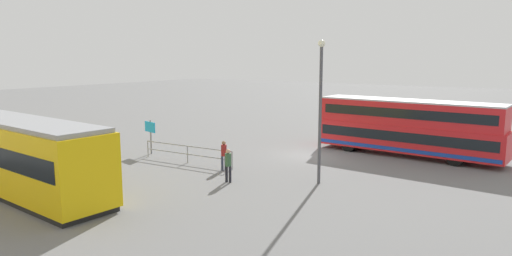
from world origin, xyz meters
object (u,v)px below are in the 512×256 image
(double_decker_bus, at_px, (408,127))
(tram_yellow, at_px, (4,150))
(street_lamp, at_px, (320,102))
(pedestrian_near_railing, at_px, (224,153))
(info_sign, at_px, (150,130))
(pedestrian_crossing, at_px, (228,163))

(double_decker_bus, bearing_deg, tram_yellow, 52.26)
(double_decker_bus, distance_m, street_lamp, 9.66)
(pedestrian_near_railing, height_order, info_sign, info_sign)
(pedestrian_crossing, xyz_separation_m, info_sign, (8.57, -2.59, 0.57))
(tram_yellow, bearing_deg, pedestrian_crossing, -141.45)
(pedestrian_near_railing, bearing_deg, tram_yellow, 51.88)
(tram_yellow, height_order, pedestrian_crossing, tram_yellow)
(tram_yellow, distance_m, street_lamp, 15.88)
(tram_yellow, height_order, info_sign, tram_yellow)
(info_sign, bearing_deg, pedestrian_near_railing, 174.02)
(tram_yellow, relative_size, street_lamp, 2.15)
(tram_yellow, xyz_separation_m, pedestrian_near_railing, (-6.89, -8.78, -0.86))
(double_decker_bus, distance_m, info_sign, 16.95)
(pedestrian_near_railing, bearing_deg, info_sign, -5.98)
(info_sign, bearing_deg, tram_yellow, 89.47)
(pedestrian_near_railing, distance_m, street_lamp, 6.59)
(double_decker_bus, bearing_deg, street_lamp, 79.04)
(pedestrian_crossing, relative_size, street_lamp, 0.24)
(double_decker_bus, relative_size, pedestrian_crossing, 6.82)
(info_sign, bearing_deg, street_lamp, 179.49)
(double_decker_bus, xyz_separation_m, pedestrian_crossing, (5.72, 11.68, -0.87))
(tram_yellow, bearing_deg, info_sign, -90.53)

